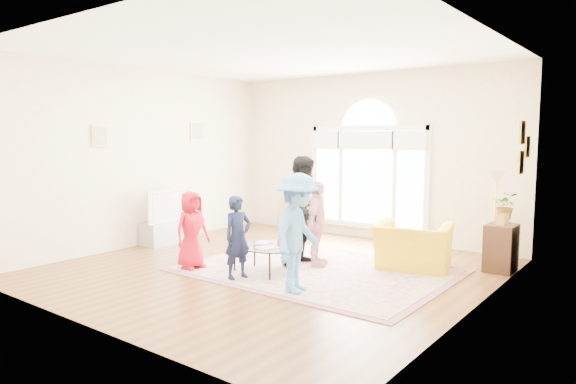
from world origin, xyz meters
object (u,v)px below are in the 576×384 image
Objects in this scene: area_rug at (316,270)px; coffee_table at (262,247)px; television at (167,205)px; armchair at (413,246)px; tv_console at (168,232)px.

area_rug is 3.04× the size of coffee_table.
area_rug is at bearing 54.43° from coffee_table.
television is at bearing -179.55° from area_rug.
armchair is at bearing 40.60° from area_rug.
area_rug is 3.60× the size of tv_console.
television reaches higher than tv_console.
area_rug is 3.43× the size of television.
television is 2.88m from coffee_table.
tv_console is at bearing 172.74° from coffee_table.
coffee_table is at bearing -12.09° from tv_console.
coffee_table is at bearing -12.13° from television.
area_rug is 1.50m from armchair.
armchair is (1.64, 1.58, -0.05)m from coffee_table.
coffee_table is (-0.53, -0.63, 0.39)m from area_rug.
coffee_table reaches higher than area_rug.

